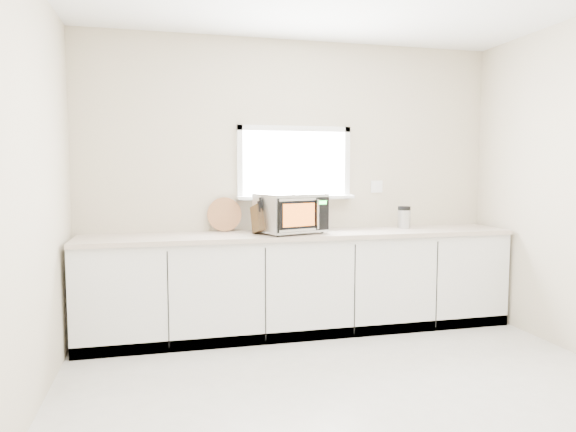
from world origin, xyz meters
name	(u,v)px	position (x,y,z in m)	size (l,w,h in m)	color
ground	(376,416)	(0.00, 0.00, 0.00)	(4.00, 4.00, 0.00)	beige
back_wall	(294,183)	(0.00, 2.00, 1.36)	(4.00, 0.17, 2.70)	#C2B39A
cabinets	(302,284)	(0.00, 1.70, 0.44)	(3.92, 0.60, 0.88)	white
countertop	(302,235)	(0.00, 1.69, 0.90)	(3.92, 0.64, 0.04)	#BFAF9E
microwave	(291,212)	(-0.11, 1.66, 1.11)	(0.65, 0.58, 0.35)	black
knife_block	(260,218)	(-0.39, 1.66, 1.06)	(0.15, 0.24, 0.33)	#412E17
cutting_board	(224,214)	(-0.68, 1.94, 1.08)	(0.31, 0.31, 0.02)	#AB7242
coffee_grinder	(404,217)	(1.05, 1.79, 1.03)	(0.14, 0.14, 0.22)	#B8BBC0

